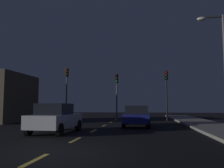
# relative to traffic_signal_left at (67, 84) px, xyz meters

# --- Properties ---
(ground_plane) EXTENTS (80.00, 80.00, 0.00)m
(ground_plane) POSITION_rel_traffic_signal_left_xyz_m (5.02, -9.28, -3.77)
(ground_plane) COLOR black
(sidewalk_curb_right) EXTENTS (3.00, 40.00, 0.15)m
(sidewalk_curb_right) POSITION_rel_traffic_signal_left_xyz_m (12.52, -9.28, -3.69)
(sidewalk_curb_right) COLOR gray
(sidewalk_curb_right) RESTS_ON ground_plane
(lane_stripe_nearest) EXTENTS (0.16, 1.60, 0.01)m
(lane_stripe_nearest) POSITION_rel_traffic_signal_left_xyz_m (5.02, -17.48, -3.76)
(lane_stripe_nearest) COLOR #EACC4C
(lane_stripe_nearest) RESTS_ON ground_plane
(lane_stripe_second) EXTENTS (0.16, 1.60, 0.01)m
(lane_stripe_second) POSITION_rel_traffic_signal_left_xyz_m (5.02, -13.68, -3.76)
(lane_stripe_second) COLOR #EACC4C
(lane_stripe_second) RESTS_ON ground_plane
(lane_stripe_third) EXTENTS (0.16, 1.60, 0.01)m
(lane_stripe_third) POSITION_rel_traffic_signal_left_xyz_m (5.02, -9.88, -3.76)
(lane_stripe_third) COLOR #EACC4C
(lane_stripe_third) RESTS_ON ground_plane
(lane_stripe_fourth) EXTENTS (0.16, 1.60, 0.01)m
(lane_stripe_fourth) POSITION_rel_traffic_signal_left_xyz_m (5.02, -6.08, -3.76)
(lane_stripe_fourth) COLOR #EACC4C
(lane_stripe_fourth) RESTS_ON ground_plane
(lane_stripe_fifth) EXTENTS (0.16, 1.60, 0.01)m
(lane_stripe_fifth) POSITION_rel_traffic_signal_left_xyz_m (5.02, -2.28, -3.76)
(lane_stripe_fifth) COLOR #EACC4C
(lane_stripe_fifth) RESTS_ON ground_plane
(lane_stripe_sixth) EXTENTS (0.16, 1.60, 0.01)m
(lane_stripe_sixth) POSITION_rel_traffic_signal_left_xyz_m (5.02, 1.52, -3.76)
(lane_stripe_sixth) COLOR #EACC4C
(lane_stripe_sixth) RESTS_ON ground_plane
(traffic_signal_left) EXTENTS (0.32, 0.38, 5.42)m
(traffic_signal_left) POSITION_rel_traffic_signal_left_xyz_m (0.00, 0.00, 0.00)
(traffic_signal_left) COLOR #4C4C51
(traffic_signal_left) RESTS_ON ground_plane
(traffic_signal_center) EXTENTS (0.32, 0.38, 4.69)m
(traffic_signal_center) POSITION_rel_traffic_signal_left_xyz_m (5.29, -0.00, -0.47)
(traffic_signal_center) COLOR #4C4C51
(traffic_signal_center) RESTS_ON ground_plane
(traffic_signal_right) EXTENTS (0.32, 0.38, 4.95)m
(traffic_signal_right) POSITION_rel_traffic_signal_left_xyz_m (10.24, -0.00, -0.30)
(traffic_signal_right) COLOR black
(traffic_signal_right) RESTS_ON ground_plane
(car_stopped_ahead) EXTENTS (1.94, 4.06, 1.49)m
(car_stopped_ahead) POSITION_rel_traffic_signal_left_xyz_m (7.50, -6.64, -3.02)
(car_stopped_ahead) COLOR navy
(car_stopped_ahead) RESTS_ON ground_plane
(car_adjacent_lane) EXTENTS (2.02, 4.00, 1.59)m
(car_adjacent_lane) POSITION_rel_traffic_signal_left_xyz_m (3.18, -11.26, -2.97)
(car_adjacent_lane) COLOR silver
(car_adjacent_lane) RESTS_ON ground_plane
(street_lamp_right) EXTENTS (1.64, 0.36, 6.99)m
(street_lamp_right) POSITION_rel_traffic_signal_left_xyz_m (12.58, -9.07, 0.43)
(street_lamp_right) COLOR #4C4C51
(street_lamp_right) RESTS_ON ground_plane
(storefront_left) EXTENTS (4.43, 6.23, 4.43)m
(storefront_left) POSITION_rel_traffic_signal_left_xyz_m (-5.20, -3.29, -1.55)
(storefront_left) COLOR brown
(storefront_left) RESTS_ON ground_plane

